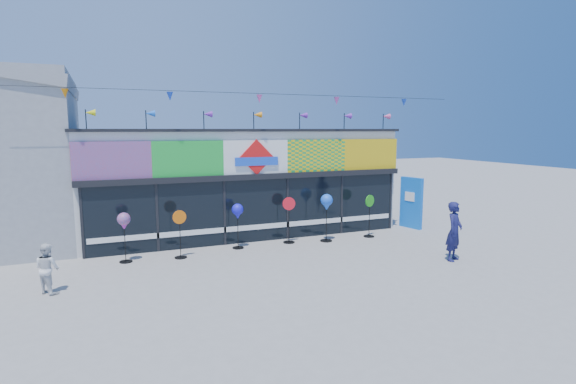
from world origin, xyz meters
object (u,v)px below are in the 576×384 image
spinner_2 (238,213)px  child (47,268)px  adult_man (454,231)px  blue_sign (411,203)px  spinner_0 (124,223)px  spinner_1 (180,233)px  spinner_5 (369,215)px  spinner_3 (289,219)px  spinner_4 (327,204)px

spinner_2 → child: spinner_2 is taller
adult_man → blue_sign: bearing=39.8°
adult_man → spinner_2: bearing=117.2°
spinner_0 → spinner_1: bearing=-6.4°
spinner_2 → spinner_5: (5.11, -0.29, -0.39)m
spinner_2 → adult_man: adult_man is taller
blue_sign → spinner_1: bearing=171.8°
spinner_0 → adult_man: size_ratio=0.84×
spinner_0 → spinner_3: 5.62m
spinner_1 → spinner_4: size_ratio=0.88×
spinner_1 → spinner_2: spinner_2 is taller
spinner_2 → adult_man: size_ratio=0.84×
blue_sign → spinner_2: (-7.58, -0.41, 0.19)m
spinner_0 → adult_man: 10.23m
blue_sign → spinner_2: bearing=169.8°
spinner_0 → spinner_2: spinner_2 is taller
spinner_0 → spinner_4: size_ratio=0.89×
blue_sign → spinner_5: (-2.47, -0.70, -0.21)m
spinner_2 → spinner_3: (1.92, 0.04, -0.37)m
blue_sign → spinner_5: size_ratio=1.31×
child → spinner_0: bearing=-85.7°
spinner_3 → spinner_4: spinner_4 is taller
child → blue_sign: bearing=-121.0°
spinner_3 → spinner_4: (1.35, -0.32, 0.52)m
spinner_2 → spinner_3: bearing=1.1°
spinner_0 → adult_man: adult_man is taller
spinner_2 → spinner_4: 3.29m
spinner_5 → child: (-10.71, -2.03, -0.22)m
spinner_2 → adult_man: (5.85, -3.97, -0.32)m
spinner_4 → blue_sign: bearing=9.1°
spinner_0 → spinner_3: spinner_3 is taller
spinner_3 → spinner_4: 1.48m
blue_sign → spinner_5: blue_sign is taller
blue_sign → spinner_1: 9.65m
spinner_1 → blue_sign: bearing=5.1°
spinner_5 → spinner_4: bearing=179.6°
spinner_1 → child: size_ratio=1.21×
spinner_4 → spinner_5: (1.83, -0.01, -0.55)m
blue_sign → spinner_0: size_ratio=1.36×
spinner_0 → child: spinner_0 is taller
blue_sign → child: 13.46m
spinner_2 → spinner_4: size_ratio=0.89×
adult_man → child: size_ratio=1.46×
adult_man → child: bearing=143.2°
blue_sign → adult_man: (-1.73, -4.38, -0.13)m
spinner_1 → adult_man: bearing=-24.1°
spinner_2 → child: (-5.60, -2.32, -0.61)m
child → spinner_1: bearing=-105.0°
spinner_1 → spinner_4: spinner_4 is taller
spinner_2 → spinner_4: bearing=-4.9°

